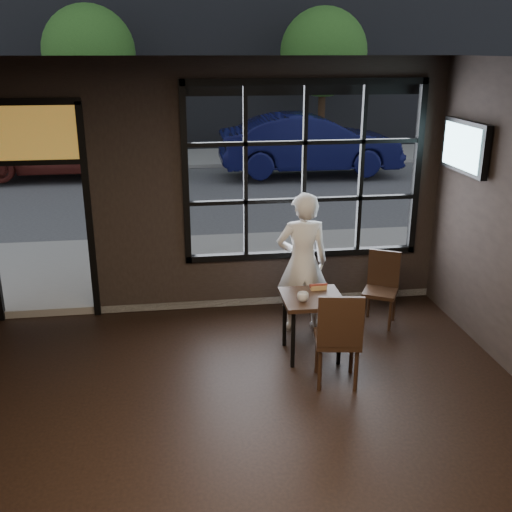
{
  "coord_description": "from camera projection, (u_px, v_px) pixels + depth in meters",
  "views": [
    {
      "loc": [
        -0.45,
        -3.86,
        3.26
      ],
      "look_at": [
        0.4,
        2.2,
        1.15
      ],
      "focal_mm": 42.0,
      "sensor_mm": 36.0,
      "label": 1
    }
  ],
  "objects": [
    {
      "name": "street_asphalt",
      "position": [
        180.0,
        126.0,
        27.2
      ],
      "size": [
        60.0,
        41.0,
        0.04
      ],
      "primitive_type": "cube",
      "color": "#545456",
      "rests_on": "ground"
    },
    {
      "name": "cafe_table",
      "position": [
        311.0,
        326.0,
        6.66
      ],
      "size": [
        0.66,
        0.66,
        0.71
      ],
      "primitive_type": "cube",
      "rotation": [
        0.0,
        0.0,
        -0.01
      ],
      "color": "black",
      "rests_on": "floor"
    },
    {
      "name": "floor",
      "position": [
        245.0,
        486.0,
        4.74
      ],
      "size": [
        6.0,
        7.0,
        0.02
      ],
      "primitive_type": "cube",
      "color": "black",
      "rests_on": "ground"
    },
    {
      "name": "chair_near",
      "position": [
        337.0,
        336.0,
        6.05
      ],
      "size": [
        0.51,
        0.51,
        1.03
      ],
      "primitive_type": "cube",
      "rotation": [
        0.0,
        0.0,
        2.98
      ],
      "color": "black",
      "rests_on": "floor"
    },
    {
      "name": "cup",
      "position": [
        303.0,
        297.0,
        6.41
      ],
      "size": [
        0.14,
        0.14,
        0.1
      ],
      "primitive_type": "imported",
      "rotation": [
        0.0,
        0.0,
        0.11
      ],
      "color": "silver",
      "rests_on": "cafe_table"
    },
    {
      "name": "hotdog",
      "position": [
        318.0,
        287.0,
        6.73
      ],
      "size": [
        0.2,
        0.09,
        0.06
      ],
      "primitive_type": null,
      "rotation": [
        0.0,
        0.0,
        0.04
      ],
      "color": "tan",
      "rests_on": "cafe_table"
    },
    {
      "name": "tv",
      "position": [
        465.0,
        147.0,
        6.95
      ],
      "size": [
        0.12,
        1.03,
        0.6
      ],
      "primitive_type": "cube",
      "color": "black",
      "rests_on": "wall_right"
    },
    {
      "name": "tree_left",
      "position": [
        89.0,
        53.0,
        17.29
      ],
      "size": [
        2.65,
        2.65,
        4.53
      ],
      "color": "#332114",
      "rests_on": "street_asphalt"
    },
    {
      "name": "navy_car",
      "position": [
        310.0,
        144.0,
        15.96
      ],
      "size": [
        4.8,
        1.71,
        1.58
      ],
      "primitive_type": "imported",
      "rotation": [
        0.0,
        0.0,
        1.56
      ],
      "color": "#0C0E39",
      "rests_on": "street_asphalt"
    },
    {
      "name": "chair_window",
      "position": [
        380.0,
        290.0,
        7.39
      ],
      "size": [
        0.54,
        0.54,
        0.91
      ],
      "primitive_type": "cube",
      "rotation": [
        0.0,
        0.0,
        -0.5
      ],
      "color": "black",
      "rests_on": "floor"
    },
    {
      "name": "window_frame",
      "position": [
        304.0,
        172.0,
        7.58
      ],
      "size": [
        3.06,
        0.12,
        2.28
      ],
      "primitive_type": "cube",
      "color": "black",
      "rests_on": "ground"
    },
    {
      "name": "man",
      "position": [
        302.0,
        263.0,
        7.14
      ],
      "size": [
        0.63,
        0.41,
        1.72
      ],
      "primitive_type": "imported",
      "rotation": [
        0.0,
        0.0,
        3.14
      ],
      "color": "white",
      "rests_on": "floor"
    },
    {
      "name": "maroon_car",
      "position": [
        58.0,
        144.0,
        15.72
      ],
      "size": [
        4.8,
        1.97,
        1.63
      ],
      "primitive_type": "imported",
      "rotation": [
        0.0,
        0.0,
        1.56
      ],
      "color": "#591D17",
      "rests_on": "street_asphalt"
    },
    {
      "name": "ceiling",
      "position": [
        242.0,
        59.0,
        3.69
      ],
      "size": [
        6.0,
        7.0,
        0.02
      ],
      "primitive_type": "cube",
      "color": "black",
      "rests_on": "ground"
    },
    {
      "name": "stained_transom",
      "position": [
        28.0,
        132.0,
        6.97
      ],
      "size": [
        1.2,
        0.06,
        0.7
      ],
      "primitive_type": "cube",
      "color": "orange",
      "rests_on": "ground"
    },
    {
      "name": "tree_right",
      "position": [
        323.0,
        53.0,
        18.21
      ],
      "size": [
        2.65,
        2.65,
        4.52
      ],
      "color": "#332114",
      "rests_on": "street_asphalt"
    }
  ]
}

